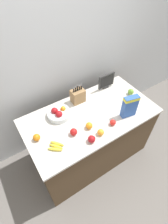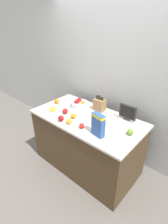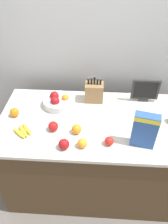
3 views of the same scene
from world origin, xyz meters
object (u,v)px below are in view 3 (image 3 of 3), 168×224
apple_rightmost (64,144)px  apple_middle (109,141)px  orange_front_left (77,129)px  orange_mid_left (14,112)px  knife_block (94,92)px  cereal_box (145,129)px  orange_front_right (82,143)px  banana_bunch (23,131)px  small_monitor (145,90)px  fruit_bowl (58,101)px  apple_rear (53,126)px

apple_rightmost → apple_middle: (0.34, 0.06, -0.01)m
apple_middle → orange_front_left: (-0.26, 0.11, 0.00)m
orange_mid_left → knife_block: bearing=21.6°
cereal_box → orange_front_right: cereal_box is taller
knife_block → banana_bunch: (-0.56, -0.47, -0.08)m
cereal_box → apple_rightmost: 0.61m
apple_rightmost → cereal_box: bearing=7.3°
orange_front_right → orange_mid_left: orange_mid_left is taller
small_monitor → apple_rightmost: bearing=-137.3°
apple_rightmost → apple_middle: 0.35m
fruit_bowl → apple_rear: 0.33m
banana_bunch → apple_rear: apple_rear is taller
apple_rightmost → orange_front_right: (0.14, 0.02, -0.00)m
orange_front_left → apple_rear: bearing=174.1°
small_monitor → orange_front_left: size_ratio=3.15×
apple_rear → apple_middle: apple_rear is taller
orange_mid_left → apple_middle: bearing=-19.0°
cereal_box → apple_rightmost: bearing=-160.0°
small_monitor → orange_mid_left: small_monitor is taller
small_monitor → apple_rightmost: size_ratio=3.03×
fruit_bowl → banana_bunch: (-0.23, -0.38, -0.03)m
banana_bunch → apple_rear: (0.24, 0.04, 0.02)m
apple_rear → orange_front_right: bearing=-33.4°
apple_rear → orange_front_right: apple_rear is taller
apple_rear → apple_middle: size_ratio=1.16×
apple_middle → orange_front_right: bearing=-169.8°
cereal_box → knife_block: bearing=137.9°
knife_block → orange_front_right: 0.60m
orange_mid_left → fruit_bowl: bearing=26.3°
small_monitor → orange_front_right: small_monitor is taller
cereal_box → orange_front_right: (-0.45, -0.05, -0.12)m
small_monitor → cereal_box: bearing=-99.6°
knife_block → apple_rightmost: bearing=-108.7°
knife_block → cereal_box: bearing=-54.8°
banana_bunch → small_monitor: bearing=25.3°
knife_block → orange_front_left: bearing=-105.9°
orange_front_left → orange_mid_left: size_ratio=1.01×
small_monitor → orange_front_left: bearing=-142.3°
apple_rightmost → orange_front_right: apple_rightmost is taller
fruit_bowl → orange_mid_left: bearing=-153.7°
orange_mid_left → apple_rightmost: bearing=-35.2°
banana_bunch → apple_rightmost: size_ratio=2.22×
cereal_box → orange_front_right: bearing=-160.5°
knife_block → orange_mid_left: (-0.69, -0.27, -0.05)m
apple_middle → orange_front_right: orange_front_right is taller
knife_block → cereal_box: size_ratio=0.95×
cereal_box → orange_front_left: cereal_box is taller
small_monitor → cereal_box: cereal_box is taller
cereal_box → apple_middle: (-0.25, -0.02, -0.12)m
small_monitor → orange_mid_left: size_ratio=3.16×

